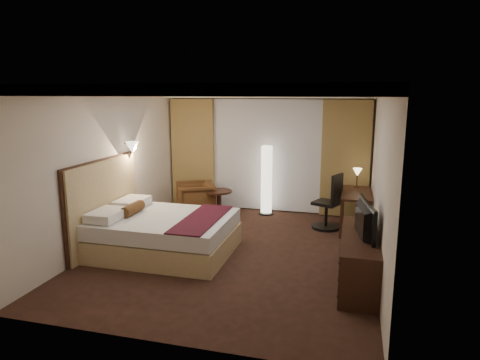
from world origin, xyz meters
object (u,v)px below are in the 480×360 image
(armchair, at_px, (195,197))
(television, at_px, (359,215))
(dresser, at_px, (359,259))
(bed, at_px, (165,234))
(floor_lamp, at_px, (267,180))
(desk, at_px, (356,211))
(side_table, at_px, (219,204))
(office_chair, at_px, (327,201))

(armchair, height_order, television, television)
(dresser, bearing_deg, armchair, 143.11)
(bed, height_order, floor_lamp, floor_lamp)
(bed, bearing_deg, desk, 33.85)
(bed, xyz_separation_m, television, (3.07, -0.36, 0.66))
(floor_lamp, relative_size, dresser, 0.85)
(desk, distance_m, television, 2.48)
(bed, height_order, armchair, armchair)
(side_table, height_order, office_chair, office_chair)
(bed, distance_m, armchair, 2.20)
(television, bearing_deg, office_chair, 3.55)
(armchair, bearing_deg, television, 26.35)
(desk, distance_m, office_chair, 0.58)
(desk, height_order, television, television)
(desk, bearing_deg, floor_lamp, 161.20)
(bed, relative_size, dresser, 1.22)
(armchair, bearing_deg, desk, 61.17)
(side_table, relative_size, desk, 0.48)
(side_table, relative_size, office_chair, 0.55)
(armchair, height_order, dresser, armchair)
(bed, bearing_deg, dresser, -6.67)
(armchair, bearing_deg, office_chair, 59.69)
(desk, xyz_separation_m, dresser, (0.05, -2.41, -0.03))
(floor_lamp, height_order, dresser, floor_lamp)
(side_table, height_order, desk, desk)
(bed, distance_m, television, 3.16)
(bed, height_order, dresser, dresser)
(floor_lamp, distance_m, office_chair, 1.51)
(office_chair, bearing_deg, side_table, -159.33)
(office_chair, height_order, dresser, office_chair)
(floor_lamp, xyz_separation_m, dresser, (1.93, -3.05, -0.41))
(armchair, bearing_deg, bed, -18.99)
(bed, bearing_deg, floor_lamp, 66.51)
(side_table, bearing_deg, office_chair, -2.82)
(bed, xyz_separation_m, side_table, (0.27, 2.11, -0.02))
(dresser, bearing_deg, side_table, 138.89)
(armchair, xyz_separation_m, desk, (3.34, -0.13, -0.03))
(bed, relative_size, floor_lamp, 1.44)
(office_chair, distance_m, dresser, 2.44)
(desk, bearing_deg, bed, -146.15)
(floor_lamp, xyz_separation_m, desk, (1.88, -0.64, -0.38))
(television, bearing_deg, side_table, 38.52)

